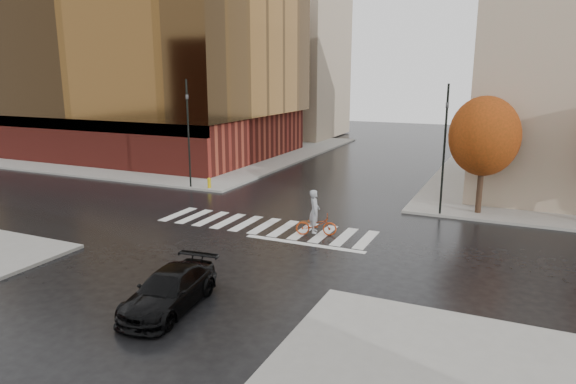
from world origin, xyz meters
name	(u,v)px	position (x,y,z in m)	size (l,w,h in m)	color
ground	(260,229)	(0.00, 0.00, 0.00)	(120.00, 120.00, 0.00)	black
sidewalk_nw	(174,149)	(-21.00, 21.00, 0.07)	(30.00, 30.00, 0.15)	gray
crosswalk	(264,226)	(0.00, 0.50, 0.01)	(12.00, 3.00, 0.01)	silver
office_glass	(143,68)	(-22.00, 17.99, 8.28)	(27.00, 19.00, 16.00)	maroon
building_nw_far	(282,53)	(-16.00, 37.00, 10.15)	(14.00, 12.00, 20.00)	tan
tree_ne_a	(484,136)	(10.00, 7.40, 4.46)	(3.80, 3.80, 6.50)	black
sedan	(169,290)	(1.44, -9.41, 0.66)	(1.84, 4.53, 1.31)	black
cyclist	(316,220)	(3.00, 0.18, 0.78)	(2.13, 1.34, 2.29)	#A1320E
traffic_light_nw	(188,127)	(-8.68, 6.30, 4.29)	(0.20, 0.17, 7.28)	black
traffic_light_ne	(445,142)	(8.08, 6.30, 4.20)	(0.17, 0.20, 7.14)	black
fire_hydrant	(209,182)	(-7.30, 6.50, 0.54)	(0.25, 0.25, 0.71)	#BA9C0A
manhole	(305,222)	(1.67, 2.00, 0.01)	(0.65, 0.65, 0.01)	#462E19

